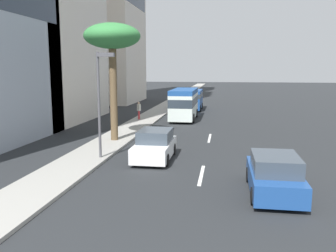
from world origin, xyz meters
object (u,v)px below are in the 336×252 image
car_fourth (274,175)px  street_lamp (101,92)px  minibus_lead (184,103)px  car_second (155,146)px  pedestrian_near_lamp (139,110)px  van_third (193,99)px  palm_tree (112,40)px

car_fourth → street_lamp: (4.03, 8.38, 2.92)m
minibus_lead → car_fourth: 20.99m
car_second → car_fourth: bearing=50.6°
pedestrian_near_lamp → street_lamp: size_ratio=0.30×
minibus_lead → pedestrian_near_lamp: size_ratio=4.06×
street_lamp → pedestrian_near_lamp: bearing=5.9°
car_second → van_third: van_third is taller
minibus_lead → car_fourth: bearing=16.0°
car_fourth → street_lamp: bearing=64.3°
car_fourth → pedestrian_near_lamp: (18.70, 9.90, 0.30)m
van_third → car_second: bearing=0.1°
van_third → palm_tree: 20.76m
minibus_lead → car_second: size_ratio=1.65×
van_third → pedestrian_near_lamp: bearing=-23.1°
van_third → car_fourth: (-28.54, -5.71, -0.60)m
minibus_lead → car_fourth: minibus_lead is taller
car_second → pedestrian_near_lamp: size_ratio=2.46×
pedestrian_near_lamp → street_lamp: street_lamp is taller
car_second → minibus_lead: bearing=-179.4°
street_lamp → van_third: bearing=-6.2°
van_third → street_lamp: street_lamp is taller
car_second → street_lamp: (-0.60, 2.73, 2.92)m
van_third → car_fourth: 29.11m
street_lamp → car_fourth: bearing=-115.7°
palm_tree → street_lamp: (-4.76, -0.82, -3.03)m
minibus_lead → pedestrian_near_lamp: bearing=-70.6°
palm_tree → street_lamp: palm_tree is taller
minibus_lead → street_lamp: 16.46m
van_third → palm_tree: bearing=-10.0°
street_lamp → car_second: bearing=-77.5°
car_fourth → pedestrian_near_lamp: bearing=27.9°
pedestrian_near_lamp → car_fourth: bearing=152.6°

